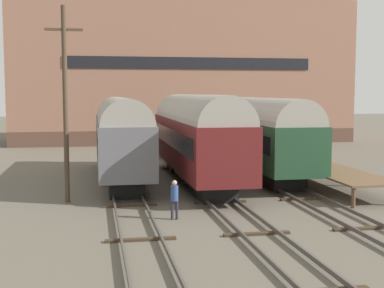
# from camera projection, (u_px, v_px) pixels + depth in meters

# --- Properties ---
(ground_plane) EXTENTS (200.00, 200.00, 0.00)m
(ground_plane) POSITION_uv_depth(u_px,v_px,m) (207.00, 192.00, 29.12)
(ground_plane) COLOR #60594C
(track_left) EXTENTS (2.60, 60.00, 0.26)m
(track_left) POSITION_uv_depth(u_px,v_px,m) (126.00, 192.00, 28.31)
(track_left) COLOR #4C4742
(track_left) RESTS_ON ground
(track_middle) EXTENTS (2.60, 60.00, 0.26)m
(track_middle) POSITION_uv_depth(u_px,v_px,m) (207.00, 189.00, 29.11)
(track_middle) COLOR #4C4742
(track_middle) RESTS_ON ground
(track_right) EXTENTS (2.60, 60.00, 0.26)m
(track_right) POSITION_uv_depth(u_px,v_px,m) (284.00, 187.00, 29.90)
(track_right) COLOR #4C4742
(track_right) RESTS_ON ground
(train_car_grey) EXTENTS (2.91, 15.10, 5.12)m
(train_car_grey) POSITION_uv_depth(u_px,v_px,m) (121.00, 133.00, 32.77)
(train_car_grey) COLOR black
(train_car_grey) RESTS_ON ground
(train_car_green) EXTENTS (3.10, 16.95, 5.09)m
(train_car_green) POSITION_uv_depth(u_px,v_px,m) (254.00, 131.00, 35.34)
(train_car_green) COLOR black
(train_car_green) RESTS_ON ground
(train_car_maroon) EXTENTS (3.13, 16.16, 5.30)m
(train_car_maroon) POSITION_uv_depth(u_px,v_px,m) (196.00, 133.00, 32.01)
(train_car_maroon) COLOR black
(train_car_maroon) RESTS_ON ground
(station_platform) EXTENTS (2.89, 11.38, 1.07)m
(station_platform) POSITION_uv_depth(u_px,v_px,m) (329.00, 170.00, 30.64)
(station_platform) COLOR brown
(station_platform) RESTS_ON ground
(bench) EXTENTS (1.40, 0.40, 0.91)m
(bench) POSITION_uv_depth(u_px,v_px,m) (317.00, 157.00, 32.16)
(bench) COLOR brown
(bench) RESTS_ON station_platform
(person_worker) EXTENTS (0.32, 0.32, 1.70)m
(person_worker) POSITION_uv_depth(u_px,v_px,m) (175.00, 196.00, 22.71)
(person_worker) COLOR #282833
(person_worker) RESTS_ON ground
(utility_pole) EXTENTS (1.80, 0.24, 9.56)m
(utility_pole) POSITION_uv_depth(u_px,v_px,m) (65.00, 102.00, 25.92)
(utility_pole) COLOR #473828
(utility_pole) RESTS_ON ground
(warehouse_building) EXTENTS (36.66, 11.98, 15.36)m
(warehouse_building) POSITION_uv_depth(u_px,v_px,m) (181.00, 73.00, 60.84)
(warehouse_building) COLOR brown
(warehouse_building) RESTS_ON ground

